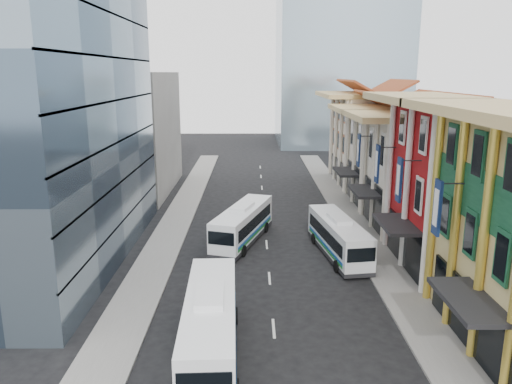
{
  "coord_description": "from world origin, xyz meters",
  "views": [
    {
      "loc": [
        -1.17,
        -17.34,
        13.94
      ],
      "look_at": [
        -0.89,
        21.41,
        4.65
      ],
      "focal_mm": 35.0,
      "sensor_mm": 36.0,
      "label": 1
    }
  ],
  "objects_px": {
    "office_tower": "(27,57)",
    "bus_right": "(338,236)",
    "bus_left_near": "(210,324)",
    "bus_left_far": "(243,223)"
  },
  "relations": [
    {
      "from": "office_tower",
      "to": "bus_right",
      "type": "relative_size",
      "value": 3.03
    },
    {
      "from": "bus_left_near",
      "to": "bus_left_far",
      "type": "xyz_separation_m",
      "value": [
        1.28,
        17.48,
        -0.12
      ]
    },
    {
      "from": "bus_left_near",
      "to": "bus_right",
      "type": "height_order",
      "value": "bus_left_near"
    },
    {
      "from": "bus_left_far",
      "to": "bus_right",
      "type": "bearing_deg",
      "value": -6.53
    },
    {
      "from": "bus_left_far",
      "to": "bus_right",
      "type": "relative_size",
      "value": 1.03
    },
    {
      "from": "bus_right",
      "to": "bus_left_far",
      "type": "bearing_deg",
      "value": 147.56
    },
    {
      "from": "office_tower",
      "to": "bus_right",
      "type": "distance_m",
      "value": 26.2
    },
    {
      "from": "office_tower",
      "to": "bus_right",
      "type": "bearing_deg",
      "value": 1.01
    },
    {
      "from": "bus_left_near",
      "to": "bus_left_far",
      "type": "relative_size",
      "value": 1.07
    },
    {
      "from": "bus_left_near",
      "to": "bus_left_far",
      "type": "bearing_deg",
      "value": 83.64
    }
  ]
}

